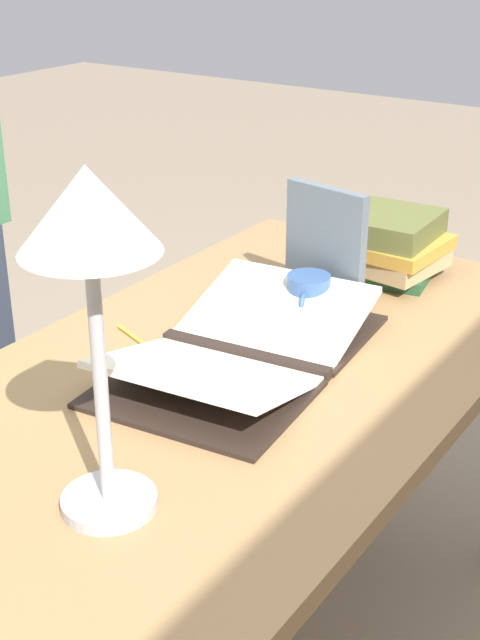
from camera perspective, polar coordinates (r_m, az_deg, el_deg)
name	(u,v)px	position (r m, az deg, el deg)	size (l,w,h in m)	color
reading_desk	(234,416)	(1.54, -0.36, -6.16)	(1.42, 0.76, 0.73)	#937047
open_book	(243,348)	(1.51, 0.22, -1.81)	(0.58, 0.38, 0.07)	black
book_stack_tall	(381,243)	(1.88, 9.02, 4.87)	(0.21, 0.26, 0.14)	#234C2D
book_standing_upright	(325,247)	(1.71, 5.46, 4.69)	(0.05, 0.18, 0.23)	slate
reading_lamp	(90,242)	(1.01, -9.58, 4.93)	(0.17, 0.17, 0.45)	#ADADB2
coffee_mug	(307,297)	(1.67, 4.32, 1.51)	(0.11, 0.08, 0.08)	#335184
pencil	(140,342)	(1.59, -6.39, -1.39)	(0.06, 0.15, 0.01)	gold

